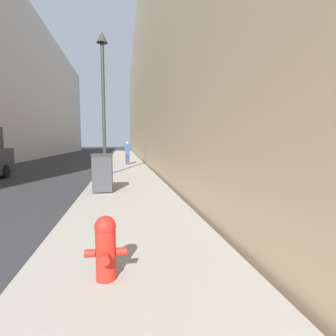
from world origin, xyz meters
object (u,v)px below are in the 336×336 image
(trash_bin, at_px, (103,172))
(pedestrian_on_sidewalk, at_px, (127,153))
(fire_hydrant, at_px, (106,246))
(lamppost, at_px, (103,84))

(trash_bin, relative_size, pedestrian_on_sidewalk, 0.75)
(fire_hydrant, height_order, trash_bin, trash_bin)
(trash_bin, height_order, pedestrian_on_sidewalk, pedestrian_on_sidewalk)
(fire_hydrant, relative_size, lamppost, 0.11)
(trash_bin, height_order, lamppost, lamppost)
(fire_hydrant, xyz_separation_m, trash_bin, (-0.43, 5.56, 0.23))
(lamppost, bearing_deg, trash_bin, -87.29)
(lamppost, bearing_deg, fire_hydrant, -86.34)
(pedestrian_on_sidewalk, bearing_deg, fire_hydrant, -91.97)
(trash_bin, bearing_deg, fire_hydrant, -85.61)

